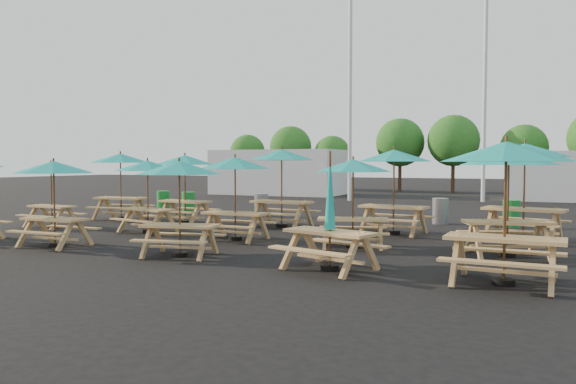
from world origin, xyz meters
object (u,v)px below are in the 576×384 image
at_px(picnic_unit_8, 282,159).
at_px(waste_bin_0, 163,201).
at_px(waste_bin_3, 440,211).
at_px(picnic_unit_14, 525,156).
at_px(picnic_unit_12, 506,160).
at_px(picnic_unit_1, 51,171).
at_px(waste_bin_2, 261,205).
at_px(picnic_unit_4, 148,170).
at_px(waste_bin_4, 512,214).
at_px(picnic_unit_10, 353,171).
at_px(picnic_unit_6, 179,173).
at_px(picnic_unit_11, 394,161).
at_px(picnic_unit_3, 54,172).
at_px(picnic_unit_7, 235,168).
at_px(picnic_unit_5, 185,164).
at_px(picnic_unit_2, 120,162).
at_px(waste_bin_1, 189,203).
at_px(picnic_unit_9, 330,221).
at_px(picnic_unit_13, 509,164).

xyz_separation_m(picnic_unit_8, waste_bin_0, (-6.81, 3.16, -1.68)).
height_order(picnic_unit_8, waste_bin_3, picnic_unit_8).
bearing_deg(picnic_unit_14, picnic_unit_12, -79.25).
distance_m(picnic_unit_1, waste_bin_2, 7.42).
xyz_separation_m(picnic_unit_4, waste_bin_4, (9.45, 5.72, -1.38)).
height_order(picnic_unit_10, picnic_unit_14, picnic_unit_14).
xyz_separation_m(picnic_unit_6, picnic_unit_11, (3.29, 5.56, 0.28)).
height_order(picnic_unit_3, picnic_unit_8, picnic_unit_8).
xyz_separation_m(picnic_unit_3, picnic_unit_7, (3.38, 2.74, 0.09)).
height_order(picnic_unit_7, picnic_unit_10, picnic_unit_7).
distance_m(picnic_unit_3, picnic_unit_5, 5.54).
distance_m(picnic_unit_11, waste_bin_2, 6.82).
bearing_deg(picnic_unit_2, picnic_unit_10, -23.73).
bearing_deg(picnic_unit_14, waste_bin_1, 178.26).
xyz_separation_m(picnic_unit_2, waste_bin_1, (0.77, 3.04, -1.60)).
height_order(picnic_unit_2, picnic_unit_11, picnic_unit_11).
relative_size(picnic_unit_9, picnic_unit_13, 0.86).
height_order(picnic_unit_1, picnic_unit_8, picnic_unit_8).
bearing_deg(picnic_unit_7, picnic_unit_12, -22.84).
height_order(picnic_unit_1, picnic_unit_11, picnic_unit_11).
relative_size(waste_bin_0, waste_bin_3, 1.00).
height_order(picnic_unit_4, waste_bin_1, picnic_unit_4).
relative_size(waste_bin_0, waste_bin_2, 1.00).
bearing_deg(picnic_unit_8, picnic_unit_7, -83.23).
relative_size(picnic_unit_6, waste_bin_1, 2.55).
bearing_deg(picnic_unit_4, picnic_unit_2, 152.65).
bearing_deg(picnic_unit_11, waste_bin_0, 168.52).
bearing_deg(picnic_unit_8, picnic_unit_12, -37.21).
bearing_deg(waste_bin_2, waste_bin_0, 177.38).
bearing_deg(picnic_unit_9, picnic_unit_6, -165.87).
distance_m(picnic_unit_10, waste_bin_2, 8.33).
relative_size(picnic_unit_6, picnic_unit_13, 0.83).
relative_size(picnic_unit_4, picnic_unit_14, 0.82).
relative_size(picnic_unit_9, picnic_unit_14, 0.84).
xyz_separation_m(picnic_unit_9, waste_bin_2, (-5.92, 8.94, -0.49)).
height_order(picnic_unit_1, waste_bin_4, picnic_unit_1).
height_order(picnic_unit_12, waste_bin_2, picnic_unit_12).
bearing_deg(picnic_unit_3, picnic_unit_14, 28.48).
relative_size(picnic_unit_7, waste_bin_3, 2.57).
height_order(picnic_unit_3, picnic_unit_7, picnic_unit_7).
height_order(picnic_unit_2, picnic_unit_14, picnic_unit_14).
bearing_deg(picnic_unit_7, picnic_unit_2, 155.26).
relative_size(picnic_unit_7, waste_bin_0, 2.57).
height_order(picnic_unit_5, picnic_unit_13, picnic_unit_13).
distance_m(picnic_unit_6, waste_bin_4, 10.84).
bearing_deg(picnic_unit_11, picnic_unit_4, -151.80).
relative_size(picnic_unit_3, picnic_unit_7, 0.95).
distance_m(picnic_unit_12, waste_bin_0, 16.48).
bearing_deg(picnic_unit_12, picnic_unit_14, 90.97).
bearing_deg(picnic_unit_5, picnic_unit_4, -73.36).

